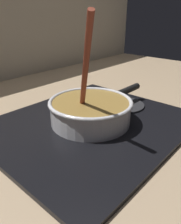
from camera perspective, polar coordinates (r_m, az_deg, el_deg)
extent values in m
cube|color=#9E8466|center=(0.52, 5.33, -15.28)|extent=(2.40, 1.60, 0.04)
cube|color=black|center=(0.66, 0.00, -3.01)|extent=(0.56, 0.48, 0.01)
torus|color=#592D0C|center=(0.65, 0.00, -2.23)|extent=(0.19, 0.19, 0.01)
cylinder|color=#262628|center=(0.77, 8.31, 1.87)|extent=(0.14, 0.14, 0.01)
cylinder|color=silver|center=(0.64, 0.00, 0.00)|extent=(0.23, 0.23, 0.06)
cylinder|color=olive|center=(0.64, 0.00, 0.33)|extent=(0.22, 0.22, 0.06)
torus|color=silver|center=(0.63, 0.00, 2.65)|extent=(0.24, 0.24, 0.01)
cylinder|color=black|center=(0.77, 9.19, 5.43)|extent=(0.14, 0.02, 0.02)
cylinder|color=beige|center=(0.59, 3.84, -0.08)|extent=(0.03, 0.03, 0.01)
cylinder|color=beige|center=(0.63, 6.11, 1.61)|extent=(0.03, 0.03, 0.01)
cylinder|color=beige|center=(0.67, 3.42, 3.14)|extent=(0.03, 0.03, 0.01)
cylinder|color=#E5CC7A|center=(0.62, -0.66, 1.60)|extent=(0.04, 0.04, 0.01)
cylinder|color=#E5CC7A|center=(0.65, -2.65, 2.46)|extent=(0.03, 0.03, 0.01)
cylinder|color=#EDD88C|center=(0.71, -1.57, 4.35)|extent=(0.03, 0.03, 0.01)
cylinder|color=#EDD88C|center=(0.60, -4.33, 0.38)|extent=(0.03, 0.03, 0.01)
cylinder|color=maroon|center=(0.52, -1.30, 10.90)|extent=(0.11, 0.14, 0.26)
cube|color=brown|center=(0.63, -2.22, 1.38)|extent=(0.05, 0.05, 0.01)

